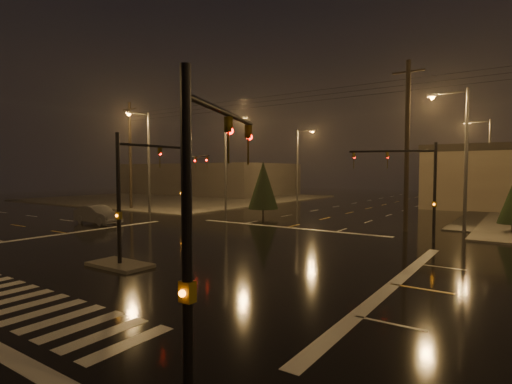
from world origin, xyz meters
TOP-DOWN VIEW (x-y plane):
  - ground at (0.00, 0.00)m, footprint 140.00×140.00m
  - sidewalk_nw at (-30.00, 30.00)m, footprint 36.00×36.00m
  - median_island at (0.00, -4.00)m, footprint 3.00×1.60m
  - stop_bar_far at (0.00, 11.00)m, footprint 16.00×0.50m
  - commercial_block at (-35.00, 42.00)m, footprint 30.00×18.00m
  - signal_mast_median at (0.00, -3.07)m, footprint 0.25×4.59m
  - signal_mast_ne at (9.50, 10.14)m, footprint 4.84×1.86m
  - signal_mast_nw at (-9.50, 10.14)m, footprint 4.84×1.86m
  - signal_mast_se at (10.23, -9.75)m, footprint 1.55×3.87m
  - streetlight_1 at (-11.18, 18.00)m, footprint 2.77×0.32m
  - streetlight_2 at (-11.18, 34.00)m, footprint 2.77×0.32m
  - streetlight_3 at (11.18, 16.00)m, footprint 2.77×0.32m
  - streetlight_4 at (11.18, 36.00)m, footprint 2.77×0.32m
  - streetlight_5 at (-16.00, 11.18)m, footprint 0.32×2.77m
  - utility_pole_0 at (-22.00, 14.00)m, footprint 2.20×0.32m
  - utility_pole_1 at (8.00, 14.00)m, footprint 2.20×0.32m
  - conifer_3 at (-5.68, 16.44)m, footprint 2.88×2.88m
  - car_crossing at (-13.66, 4.14)m, footprint 4.55×1.64m

SIDE VIEW (x-z plane):
  - ground at x=0.00m, z-range 0.00..0.00m
  - stop_bar_far at x=0.00m, z-range 0.00..0.01m
  - sidewalk_nw at x=-30.00m, z-range 0.00..0.12m
  - median_island at x=0.00m, z-range 0.00..0.15m
  - car_crossing at x=-13.66m, z-range 0.00..1.49m
  - commercial_block at x=-35.00m, z-range 0.00..5.60m
  - conifer_3 at x=-5.68m, z-range 0.35..5.55m
  - signal_mast_se at x=10.23m, z-range 0.71..6.71m
  - signal_mast_median at x=0.00m, z-range 0.75..6.75m
  - signal_mast_ne at x=9.50m, z-range 0.79..6.79m
  - signal_mast_nw at x=-9.50m, z-range 0.79..6.79m
  - streetlight_1 at x=-11.18m, z-range 0.80..10.80m
  - streetlight_2 at x=-11.18m, z-range 0.80..10.80m
  - streetlight_3 at x=11.18m, z-range 0.80..10.80m
  - streetlight_4 at x=11.18m, z-range 0.80..10.80m
  - streetlight_5 at x=-16.00m, z-range 0.80..10.80m
  - utility_pole_0 at x=-22.00m, z-range 0.13..12.13m
  - utility_pole_1 at x=8.00m, z-range 0.13..12.13m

